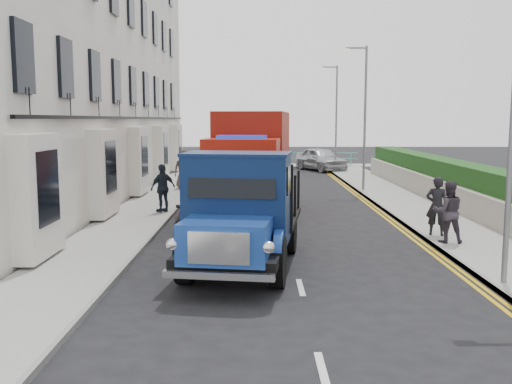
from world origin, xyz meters
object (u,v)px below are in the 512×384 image
lamp_near (508,97)px  parked_car_front (204,210)px  lamp_mid (363,110)px  lamp_far (334,112)px  pedestrian_east_near (437,206)px  bedford_lorry (239,219)px  red_lorry (252,159)px

lamp_near → parked_car_front: (-6.78, 5.94, -3.30)m
lamp_mid → parked_car_front: 12.57m
lamp_near → lamp_far: bearing=90.0°
lamp_mid → parked_car_front: size_ratio=1.70×
lamp_far → pedestrian_east_near: size_ratio=4.00×
pedestrian_east_near → lamp_near: bearing=108.7°
lamp_mid → bedford_lorry: lamp_mid is taller
lamp_near → pedestrian_east_near: size_ratio=4.00×
lamp_far → lamp_near: bearing=-90.0°
lamp_near → lamp_far: (0.00, 26.00, 0.00)m
lamp_near → red_lorry: lamp_near is taller
lamp_near → parked_car_front: 9.60m
pedestrian_east_near → lamp_mid: bearing=-67.5°
pedestrian_east_near → red_lorry: bearing=-20.6°
lamp_near → red_lorry: 11.39m
bedford_lorry → pedestrian_east_near: bedford_lorry is taller
parked_car_front → pedestrian_east_near: pedestrian_east_near is taller
red_lorry → pedestrian_east_near: size_ratio=4.29×
lamp_mid → red_lorry: (-5.30, -6.11, -1.97)m
parked_car_front → red_lorry: bearing=66.4°
bedford_lorry → red_lorry: (0.22, 8.80, 0.76)m
lamp_near → bedford_lorry: size_ratio=1.15×
lamp_near → parked_car_front: bearing=138.8°
lamp_far → parked_car_front: lamp_far is taller
red_lorry → parked_car_front: red_lorry is taller
pedestrian_east_near → bedford_lorry: bearing=55.1°
lamp_mid → lamp_near: bearing=-90.0°
bedford_lorry → red_lorry: size_ratio=0.81×
lamp_near → lamp_far: 26.00m
lamp_far → pedestrian_east_near: lamp_far is taller
lamp_near → parked_car_front: size_ratio=1.70×
lamp_far → parked_car_front: 21.43m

